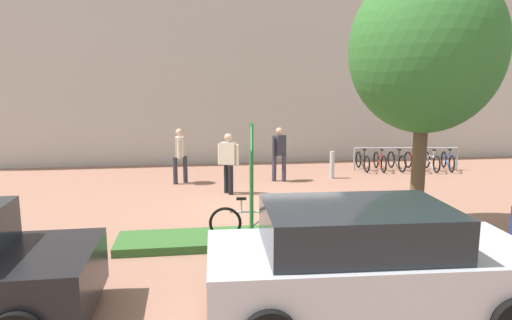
# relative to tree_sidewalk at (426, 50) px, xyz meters

# --- Properties ---
(ground_plane) EXTENTS (60.00, 60.00, 0.00)m
(ground_plane) POSITION_rel_tree_sidewalk_xyz_m (-2.38, 2.36, -3.74)
(ground_plane) COLOR #936651
(building_facade) EXTENTS (28.00, 1.20, 10.00)m
(building_facade) POSITION_rel_tree_sidewalk_xyz_m (-2.38, 9.66, 1.26)
(building_facade) COLOR #B2ADA3
(building_facade) RESTS_ON ground
(planter_strip) EXTENTS (7.00, 1.10, 0.16)m
(planter_strip) POSITION_rel_tree_sidewalk_xyz_m (-2.53, 0.05, -3.66)
(planter_strip) COLOR #336028
(planter_strip) RESTS_ON ground
(tree_sidewalk) EXTENTS (2.97, 2.97, 5.39)m
(tree_sidewalk) POSITION_rel_tree_sidewalk_xyz_m (0.00, 0.00, 0.00)
(tree_sidewalk) COLOR brown
(tree_sidewalk) RESTS_ON ground
(parking_sign_post) EXTENTS (0.08, 0.36, 2.36)m
(parking_sign_post) POSITION_rel_tree_sidewalk_xyz_m (-3.42, 0.05, -2.20)
(parking_sign_post) COLOR #2D7238
(parking_sign_post) RESTS_ON ground
(bike_at_sign) EXTENTS (1.68, 0.42, 0.86)m
(bike_at_sign) POSITION_rel_tree_sidewalk_xyz_m (-3.41, 0.25, -3.39)
(bike_at_sign) COLOR black
(bike_at_sign) RESTS_ON ground
(bike_rack_cluster) EXTENTS (3.73, 1.95, 0.83)m
(bike_rack_cluster) POSITION_rel_tree_sidewalk_xyz_m (3.06, 6.75, -3.40)
(bike_rack_cluster) COLOR #99999E
(bike_rack_cluster) RESTS_ON ground
(bollard_steel) EXTENTS (0.16, 0.16, 0.90)m
(bollard_steel) POSITION_rel_tree_sidewalk_xyz_m (0.00, 5.72, -3.29)
(bollard_steel) COLOR #ADADB2
(bollard_steel) RESTS_ON ground
(person_shirt_blue) EXTENTS (0.57, 0.37, 1.72)m
(person_shirt_blue) POSITION_rel_tree_sidewalk_xyz_m (-3.54, 4.08, -2.76)
(person_shirt_blue) COLOR black
(person_shirt_blue) RESTS_ON ground
(person_casual_tan) EXTENTS (0.45, 0.61, 1.72)m
(person_casual_tan) POSITION_rel_tree_sidewalk_xyz_m (-4.92, 5.64, -2.76)
(person_casual_tan) COLOR #2D2D38
(person_casual_tan) RESTS_ON ground
(person_suited_dark) EXTENTS (0.50, 0.43, 1.72)m
(person_suited_dark) POSITION_rel_tree_sidewalk_xyz_m (-1.81, 5.52, -2.76)
(person_suited_dark) COLOR #383342
(person_suited_dark) RESTS_ON ground
(car_silver_sedan) EXTENTS (4.38, 2.19, 1.54)m
(car_silver_sedan) POSITION_rel_tree_sidewalk_xyz_m (-2.29, -3.08, -2.98)
(car_silver_sedan) COLOR #B7B7BC
(car_silver_sedan) RESTS_ON ground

